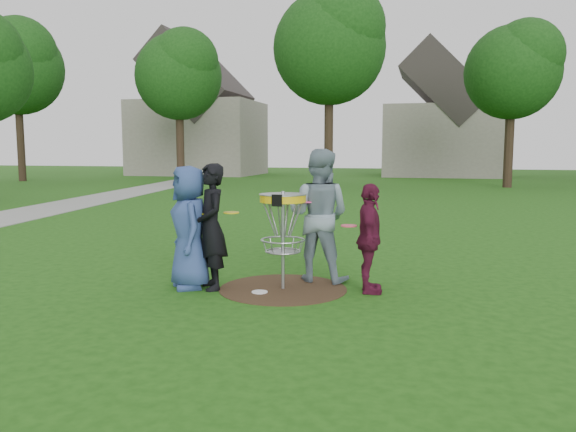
% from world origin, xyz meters
% --- Properties ---
extents(ground, '(100.00, 100.00, 0.00)m').
position_xyz_m(ground, '(0.00, 0.00, 0.00)').
color(ground, '#19470F').
rests_on(ground, ground).
extents(dirt_patch, '(1.80, 1.80, 0.01)m').
position_xyz_m(dirt_patch, '(0.00, 0.00, 0.00)').
color(dirt_patch, '#47331E').
rests_on(dirt_patch, ground).
extents(concrete_path, '(7.75, 39.92, 0.02)m').
position_xyz_m(concrete_path, '(-10.00, 8.00, 0.01)').
color(concrete_path, '#9E9E99').
rests_on(concrete_path, ground).
extents(player_blue, '(0.93, 1.01, 1.73)m').
position_xyz_m(player_blue, '(-1.30, -0.23, 0.86)').
color(player_blue, navy).
rests_on(player_blue, ground).
extents(player_black, '(0.71, 0.77, 1.76)m').
position_xyz_m(player_black, '(-0.98, -0.21, 0.88)').
color(player_black, black).
rests_on(player_black, ground).
extents(player_grey, '(1.05, 0.88, 1.96)m').
position_xyz_m(player_grey, '(0.39, 0.64, 0.98)').
color(player_grey, gray).
rests_on(player_grey, ground).
extents(player_maroon, '(0.47, 0.92, 1.50)m').
position_xyz_m(player_maroon, '(1.19, 0.09, 0.75)').
color(player_maroon, '#55132C').
rests_on(player_maroon, ground).
extents(disc_on_grass, '(0.22, 0.22, 0.02)m').
position_xyz_m(disc_on_grass, '(-0.26, -0.29, 0.01)').
color(disc_on_grass, white).
rests_on(disc_on_grass, ground).
extents(disc_golf_basket, '(0.66, 0.67, 1.38)m').
position_xyz_m(disc_golf_basket, '(0.00, -0.00, 1.02)').
color(disc_golf_basket, '#9EA0A5').
rests_on(disc_golf_basket, ground).
extents(held_discs, '(2.15, 0.80, 0.30)m').
position_xyz_m(held_discs, '(-0.14, 0.03, 1.07)').
color(held_discs, gold).
rests_on(held_discs, ground).
extents(tree_row, '(51.20, 17.42, 9.90)m').
position_xyz_m(tree_row, '(0.44, 20.67, 6.21)').
color(tree_row, '#38281C').
rests_on(tree_row, ground).
extents(house_row, '(44.50, 10.65, 11.62)m').
position_xyz_m(house_row, '(4.78, 33.07, 4.14)').
color(house_row, gray).
rests_on(house_row, ground).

